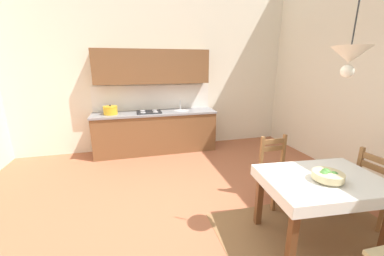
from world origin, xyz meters
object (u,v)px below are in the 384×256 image
at_px(kitchen_cabinetry, 155,114).
at_px(dining_table, 321,190).
at_px(fruit_bowl, 328,176).
at_px(pendant_lamp, 350,56).
at_px(dining_chair_kitchen_side, 277,171).
at_px(dining_chair_window_side, 378,189).

height_order(kitchen_cabinetry, dining_table, kitchen_cabinetry).
bearing_deg(dining_table, fruit_bowl, -107.94).
distance_m(kitchen_cabinetry, fruit_bowl, 3.59).
distance_m(dining_table, pendant_lamp, 1.37).
distance_m(dining_chair_kitchen_side, dining_chair_window_side, 1.16).
xyz_separation_m(kitchen_cabinetry, fruit_bowl, (1.40, -3.31, -0.04)).
height_order(dining_table, pendant_lamp, pendant_lamp).
xyz_separation_m(dining_chair_kitchen_side, pendant_lamp, (-0.09, -0.93, 1.53)).
distance_m(dining_chair_window_side, pendant_lamp, 1.84).
xyz_separation_m(dining_chair_kitchen_side, dining_chair_window_side, (0.91, -0.72, 0.00)).
distance_m(kitchen_cabinetry, dining_table, 3.55).
relative_size(dining_table, fruit_bowl, 4.34).
xyz_separation_m(kitchen_cabinetry, dining_chair_window_side, (2.35, -3.16, -0.41)).
xyz_separation_m(dining_chair_window_side, fruit_bowl, (-0.96, -0.15, 0.37)).
height_order(kitchen_cabinetry, dining_chair_window_side, kitchen_cabinetry).
bearing_deg(dining_chair_window_side, dining_table, -175.40).
relative_size(fruit_bowl, pendant_lamp, 0.37).
distance_m(dining_table, dining_chair_kitchen_side, 0.82).
relative_size(dining_table, dining_chair_kitchen_side, 1.40).
bearing_deg(pendant_lamp, fruit_bowl, 51.75).
relative_size(dining_chair_kitchen_side, fruit_bowl, 3.10).
relative_size(dining_table, dining_chair_window_side, 1.40).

